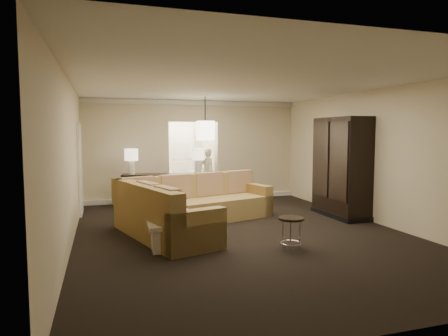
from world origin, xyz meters
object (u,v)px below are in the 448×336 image
object	(u,v)px
sectional_sofa	(190,207)
console_table	(166,187)
armoire	(341,169)
person	(207,170)
coffee_table	(180,231)
drink_table	(291,226)

from	to	relation	value
sectional_sofa	console_table	xyz separation A→B (m)	(-0.12, 2.43, 0.10)
sectional_sofa	armoire	world-z (taller)	armoire
console_table	armoire	size ratio (longest dim) A/B	1.00
console_table	person	distance (m)	1.79
coffee_table	armoire	distance (m)	4.22
sectional_sofa	drink_table	world-z (taller)	sectional_sofa
console_table	armoire	distance (m)	4.37
coffee_table	armoire	world-z (taller)	armoire
sectional_sofa	coffee_table	size ratio (longest dim) A/B	3.13
person	armoire	bearing A→B (deg)	100.65
sectional_sofa	console_table	size ratio (longest dim) A/B	1.58
console_table	sectional_sofa	bearing A→B (deg)	-78.68
armoire	drink_table	size ratio (longest dim) A/B	4.31
sectional_sofa	coffee_table	world-z (taller)	sectional_sofa
sectional_sofa	console_table	distance (m)	2.43
console_table	armoire	world-z (taller)	armoire
drink_table	console_table	bearing A→B (deg)	107.31
console_table	person	xyz separation A→B (m)	(1.38, 1.10, 0.30)
sectional_sofa	armoire	bearing A→B (deg)	-16.05
armoire	console_table	bearing A→B (deg)	146.70
coffee_table	armoire	xyz separation A→B (m)	(3.94, 1.23, 0.85)
armoire	person	bearing A→B (deg)	122.77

